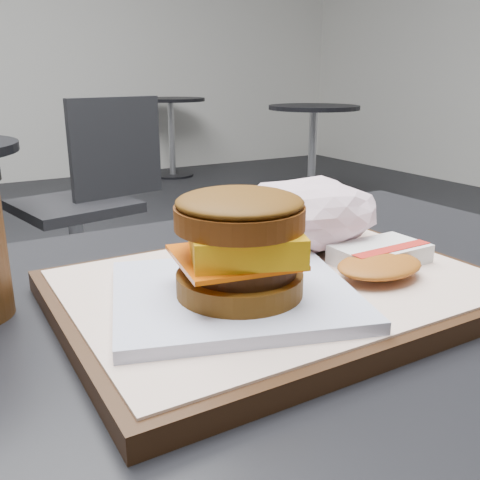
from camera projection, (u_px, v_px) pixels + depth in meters
name	position (u px, v px, depth m)	size (l,w,h in m)	color
customer_table	(293.00, 457.00, 0.56)	(0.80, 0.60, 0.77)	#A5A5AA
serving_tray	(278.00, 289.00, 0.48)	(0.38, 0.28, 0.02)	black
breakfast_sandwich	(238.00, 256.00, 0.42)	(0.23, 0.22, 0.09)	white
hash_brown	(380.00, 259.00, 0.50)	(0.12, 0.09, 0.02)	silver
crumpled_wrapper	(307.00, 213.00, 0.56)	(0.16, 0.13, 0.07)	white
neighbor_chair	(90.00, 192.00, 2.16)	(0.64, 0.49, 0.88)	#B5B6BB
bg_table_near	(313.00, 131.00, 3.93)	(0.66, 0.66, 0.75)	black
bg_table_far	(171.00, 118.00, 5.14)	(0.66, 0.66, 0.75)	black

